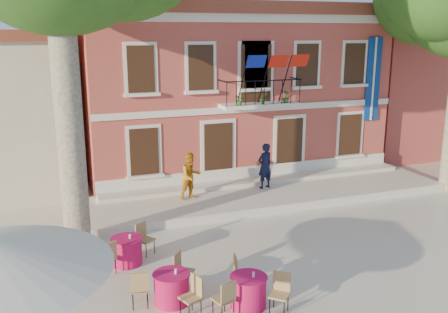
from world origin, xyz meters
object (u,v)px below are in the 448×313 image
at_px(cafe_table_0, 172,286).
at_px(cafe_table_3, 127,250).
at_px(cafe_table_4, 248,290).
at_px(pedestrian_navy, 265,166).
at_px(pedestrian_orange, 191,176).

xyz_separation_m(cafe_table_0, cafe_table_3, (-0.65, 2.46, -0.01)).
bearing_deg(cafe_table_0, cafe_table_4, -25.45).
distance_m(pedestrian_navy, cafe_table_0, 8.65).
bearing_deg(pedestrian_orange, cafe_table_3, -143.36).
bearing_deg(cafe_table_0, cafe_table_3, 104.79).
bearing_deg(cafe_table_0, pedestrian_orange, 69.32).
relative_size(pedestrian_navy, pedestrian_orange, 1.03).
relative_size(pedestrian_orange, cafe_table_3, 0.96).
distance_m(pedestrian_navy, cafe_table_4, 8.39).
bearing_deg(cafe_table_4, pedestrian_navy, 62.47).
distance_m(pedestrian_orange, cafe_table_4, 7.25).
height_order(pedestrian_navy, cafe_table_4, pedestrian_navy).
height_order(cafe_table_3, cafe_table_4, same).
height_order(pedestrian_navy, cafe_table_3, pedestrian_navy).
relative_size(pedestrian_navy, cafe_table_3, 0.99).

